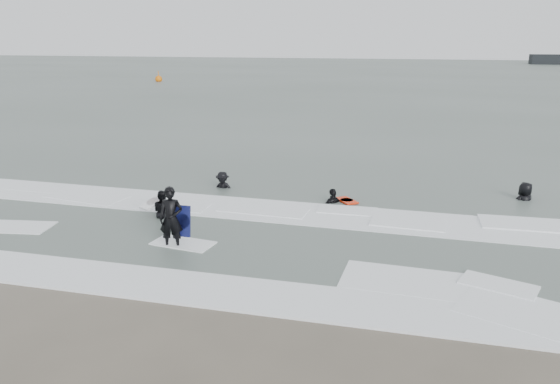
% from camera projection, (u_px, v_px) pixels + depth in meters
% --- Properties ---
extents(ground, '(320.00, 320.00, 0.00)m').
position_uv_depth(ground, '(230.00, 283.00, 14.24)').
color(ground, brown).
rests_on(ground, ground).
extents(sea, '(320.00, 320.00, 0.00)m').
position_uv_depth(sea, '(401.00, 77.00, 88.49)').
color(sea, '#47544C').
rests_on(sea, ground).
extents(surfer_centre, '(0.79, 0.60, 1.96)m').
position_uv_depth(surfer_centre, '(173.00, 249.00, 16.52)').
color(surfer_centre, black).
rests_on(surfer_centre, ground).
extents(surfer_wading, '(0.95, 0.88, 1.57)m').
position_uv_depth(surfer_wading, '(163.00, 218.00, 19.34)').
color(surfer_wading, black).
rests_on(surfer_wading, ground).
extents(surfer_breaker, '(1.04, 0.60, 1.62)m').
position_uv_depth(surfer_breaker, '(223.00, 189.00, 23.01)').
color(surfer_breaker, black).
rests_on(surfer_breaker, ground).
extents(surfer_right_near, '(1.03, 1.02, 1.74)m').
position_uv_depth(surfer_right_near, '(333.00, 204.00, 21.04)').
color(surfer_right_near, black).
rests_on(surfer_right_near, ground).
extents(surfer_right_far, '(1.08, 1.08, 1.90)m').
position_uv_depth(surfer_right_far, '(524.00, 201.00, 21.41)').
color(surfer_right_far, black).
rests_on(surfer_right_far, ground).
extents(surf_foam, '(30.03, 9.06, 0.09)m').
position_uv_depth(surf_foam, '(269.00, 234.00, 17.66)').
color(surf_foam, white).
rests_on(surf_foam, ground).
extents(bodyboards, '(7.33, 6.53, 1.25)m').
position_uv_depth(bodyboards, '(234.00, 207.00, 18.98)').
color(bodyboards, '#0E1242').
rests_on(bodyboards, ground).
extents(buoy, '(1.00, 1.00, 1.65)m').
position_uv_depth(buoy, '(159.00, 79.00, 79.35)').
color(buoy, '#D76309').
rests_on(buoy, ground).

